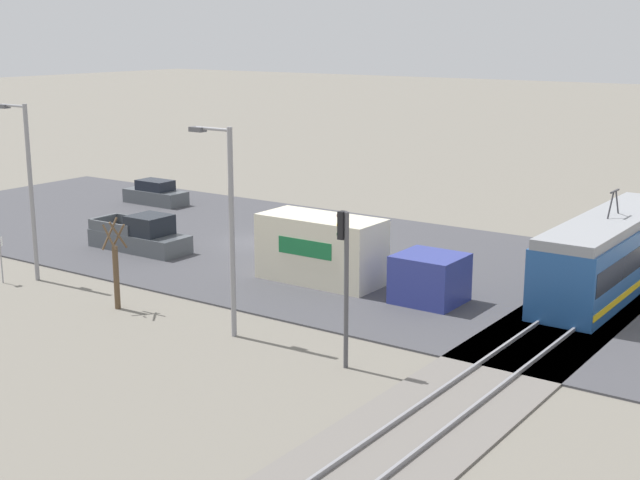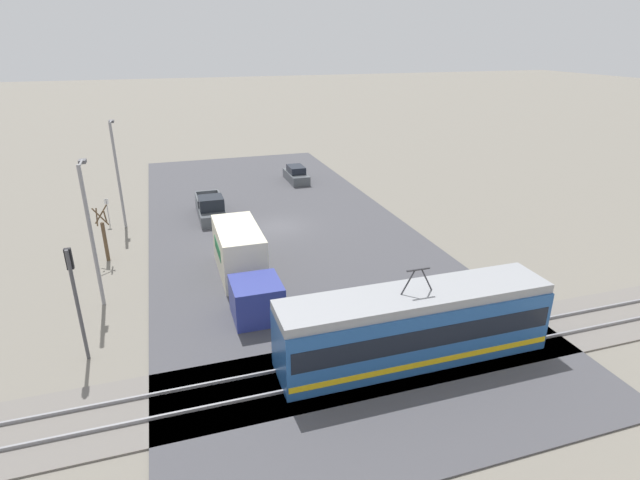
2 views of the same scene
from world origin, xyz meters
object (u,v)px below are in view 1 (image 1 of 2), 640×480
Objects in this scene: light_rail_tram at (610,254)px; box_truck at (346,256)px; sedan_car_0 at (156,194)px; no_parking_sign at (1,255)px; street_lamp_mid_block at (27,180)px; street_lamp_near_crossing at (227,217)px; street_tree at (116,268)px; pickup_truck at (141,236)px; traffic_light_pole at (345,268)px.

light_rail_tram reaches higher than box_truck.
sedan_car_0 is 2.07× the size of no_parking_sign.
street_lamp_near_crossing is at bearing 86.85° from street_lamp_mid_block.
light_rail_tram is 27.39m from no_parking_sign.
street_tree is 7.27m from no_parking_sign.
street_tree reaches higher than pickup_truck.
box_truck is 22.87m from sedan_car_0.
street_lamp_mid_block is (6.64, -0.16, 3.88)m from pickup_truck.
street_lamp_near_crossing is at bearing 92.32° from no_parking_sign.
sedan_car_0 is at bearing -138.07° from pickup_truck.
street_lamp_mid_block is at bearing -1.36° from pickup_truck.
street_lamp_mid_block is at bearing -59.29° from light_rail_tram.
street_tree is at bearing -88.36° from street_lamp_near_crossing.
traffic_light_pole is 11.53m from street_tree.
pickup_truck is (0.56, -12.45, -0.67)m from box_truck.
street_lamp_mid_block is at bearing 149.90° from no_parking_sign.
light_rail_tram is 2.22× the size of pickup_truck.
pickup_truck is 14.87m from street_lamp_near_crossing.
no_parking_sign is (14.58, -23.19, -0.39)m from light_rail_tram.
no_parking_sign is (0.26, -18.63, -2.21)m from traffic_light_pole.
traffic_light_pole is (8.17, 5.32, 2.05)m from box_truck.
street_tree reaches higher than no_parking_sign.
street_lamp_near_crossing reaches higher than street_tree.
street_lamp_near_crossing is 0.98× the size of street_lamp_mid_block.
street_tree is 6.65m from street_lamp_near_crossing.
light_rail_tram is 2.83× the size of sedan_car_0.
street_tree is (7.50, 6.38, 0.92)m from pickup_truck.
traffic_light_pole reaches higher than box_truck.
light_rail_tram is at bearing 120.71° from street_lamp_mid_block.
street_lamp_mid_block is at bearing -60.26° from box_truck.
light_rail_tram reaches higher than no_parking_sign.
traffic_light_pole is at bearing 33.06° from box_truck.
no_parking_sign is at bearing -57.84° from light_rail_tram.
pickup_truck is 0.72× the size of street_lamp_near_crossing.
street_lamp_near_crossing is at bearing 51.15° from sedan_car_0.
box_truck is 8.48m from street_lamp_near_crossing.
light_rail_tram is 1.55× the size of street_lamp_mid_block.
sedan_car_0 is (-9.54, -8.57, -0.08)m from pickup_truck.
pickup_truck is 2.65× the size of no_parking_sign.
sedan_car_0 is 31.56m from traffic_light_pole.
street_tree is at bearing 92.88° from no_parking_sign.
box_truck is 2.58× the size of street_tree.
street_lamp_near_crossing is 13.65m from no_parking_sign.
sedan_car_0 is at bearing -128.85° from street_lamp_near_crossing.
light_rail_tram is at bearing 122.16° from no_parking_sign.
street_lamp_mid_block reaches higher than pickup_truck.
pickup_truck is 9.89m from street_tree.
box_truck is 1.24× the size of street_lamp_near_crossing.
pickup_truck is at bearing -120.64° from street_lamp_near_crossing.
traffic_light_pole is at bearing 87.04° from street_lamp_near_crossing.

